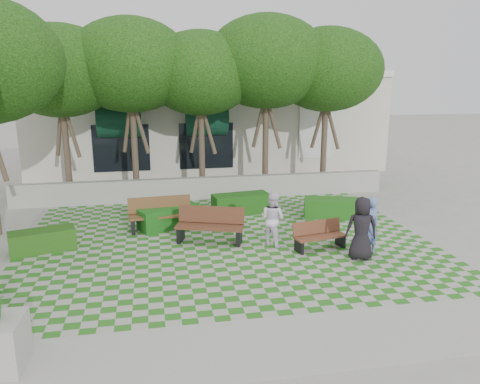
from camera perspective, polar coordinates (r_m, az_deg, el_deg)
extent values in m
plane|color=gray|center=(13.28, -0.91, -7.50)|extent=(90.00, 90.00, 0.00)
plane|color=#2B721E|center=(14.20, -1.61, -6.04)|extent=(12.00, 12.00, 0.00)
cube|color=#9E9B93|center=(9.15, 4.43, -18.03)|extent=(16.00, 2.00, 0.01)
cube|color=#9E9B93|center=(19.02, -4.14, 0.48)|extent=(15.00, 0.36, 0.90)
cube|color=brown|center=(13.64, 9.77, -5.39)|extent=(1.61, 0.76, 0.05)
cube|color=brown|center=(13.75, 9.32, -4.20)|extent=(1.54, 0.41, 0.39)
cube|color=black|center=(13.38, 7.21, -6.59)|extent=(0.17, 0.44, 0.38)
cube|color=black|center=(14.06, 12.13, -5.76)|extent=(0.17, 0.44, 0.38)
cube|color=#4F2B1B|center=(13.96, -3.73, -4.26)|extent=(2.10, 1.24, 0.07)
cube|color=#4F2B1B|center=(14.14, -3.51, -2.74)|extent=(1.94, 0.80, 0.50)
cube|color=black|center=(14.25, -7.24, -5.05)|extent=(0.29, 0.56, 0.49)
cube|color=black|center=(13.89, -0.10, -5.44)|extent=(0.29, 0.56, 0.49)
cube|color=brown|center=(15.27, -9.63, -2.82)|extent=(2.07, 0.79, 0.07)
cube|color=brown|center=(15.47, -9.79, -1.44)|extent=(2.03, 0.32, 0.51)
cube|color=black|center=(15.29, -12.94, -3.98)|extent=(0.16, 0.57, 0.49)
cube|color=black|center=(15.46, -6.27, -3.50)|extent=(0.16, 0.57, 0.49)
cube|color=#1B5216|center=(16.82, 11.14, -1.93)|extent=(2.07, 1.31, 0.67)
cube|color=#174813|center=(16.99, 0.11, -1.43)|extent=(2.14, 1.11, 0.71)
cube|color=#144D14|center=(15.59, -8.63, -3.04)|extent=(2.14, 1.54, 0.70)
cube|color=#1F4A13|center=(14.51, -22.94, -5.47)|extent=(1.89, 1.20, 0.62)
imported|color=#687DBE|center=(13.42, 15.48, -4.02)|extent=(0.68, 0.52, 1.67)
imported|color=black|center=(13.04, 14.58, -4.32)|extent=(0.95, 0.72, 1.74)
imported|color=white|center=(13.70, 3.99, -3.31)|extent=(0.97, 0.98, 1.60)
cylinder|color=#47382B|center=(20.30, -20.35, 4.44)|extent=(0.26, 0.26, 3.64)
ellipsoid|color=#1E4C11|center=(20.08, -21.14, 13.62)|extent=(4.80, 4.80, 3.60)
cylinder|color=#47382B|center=(20.01, -12.71, 5.08)|extent=(0.26, 0.26, 3.81)
ellipsoid|color=#1E4C11|center=(19.80, -13.24, 14.85)|extent=(5.00, 5.00, 3.75)
cylinder|color=#47382B|center=(20.13, -4.68, 5.10)|extent=(0.26, 0.26, 3.58)
ellipsoid|color=#1E4C11|center=(19.90, -4.86, 14.25)|extent=(4.60, 4.60, 3.45)
cylinder|color=#47382B|center=(20.59, 3.12, 5.80)|extent=(0.26, 0.26, 3.92)
ellipsoid|color=#1E4C11|center=(20.40, 3.25, 15.58)|extent=(5.20, 5.20, 3.90)
cylinder|color=#47382B|center=(21.41, 10.18, 5.61)|extent=(0.26, 0.26, 3.70)
ellipsoid|color=#1E4C11|center=(21.20, 10.57, 14.46)|extent=(4.80, 4.80, 3.60)
cube|color=beige|center=(26.67, -4.11, 8.78)|extent=(18.00, 8.00, 5.00)
cube|color=white|center=(22.60, -2.98, 14.24)|extent=(18.00, 0.30, 0.30)
cube|color=black|center=(23.94, 9.15, 7.35)|extent=(1.40, 0.10, 2.40)
cylinder|color=#0F3926|center=(22.48, -14.48, 8.73)|extent=(3.00, 1.80, 1.80)
cube|color=black|center=(22.64, -14.27, 5.20)|extent=(2.60, 0.08, 2.20)
cylinder|color=#0F3926|center=(22.59, -4.19, 9.15)|extent=(3.00, 1.80, 1.80)
cube|color=black|center=(22.75, -4.12, 5.63)|extent=(2.60, 0.08, 2.20)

